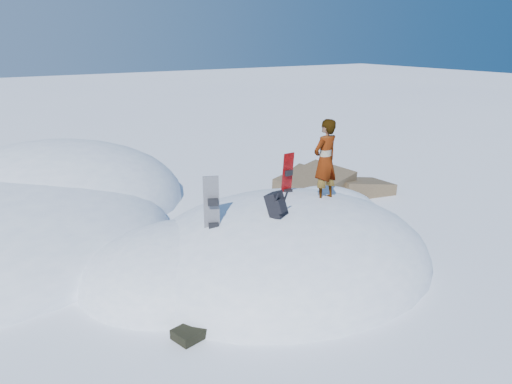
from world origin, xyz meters
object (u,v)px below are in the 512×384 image
snowboard_dark (212,216)px  backpack (277,205)px  snowboard_red (287,184)px  person (325,160)px

snowboard_dark → backpack: size_ratio=2.80×
snowboard_red → snowboard_dark: (-2.29, -0.64, -0.14)m
backpack → person: person is taller
snowboard_red → backpack: snowboard_red is taller
backpack → snowboard_red: bearing=21.2°
snowboard_red → backpack: (-1.10, -1.18, 0.04)m
snowboard_dark → person: bearing=21.6°
snowboard_red → person: bearing=-59.6°
snowboard_red → person: person is taller
snowboard_red → person: size_ratio=0.83×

